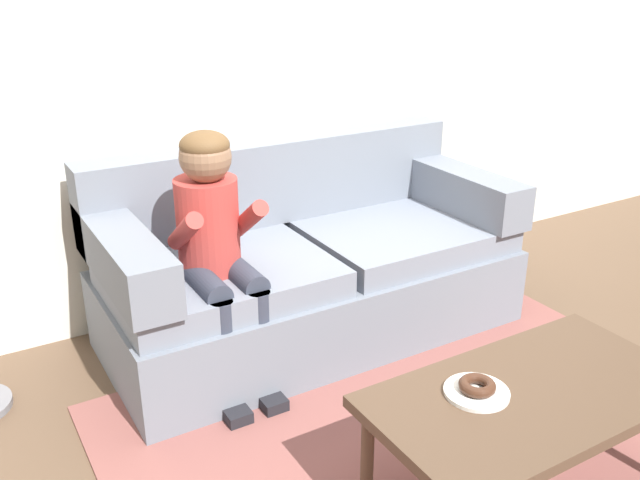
% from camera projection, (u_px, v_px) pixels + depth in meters
% --- Properties ---
extents(ground, '(10.00, 10.00, 0.00)m').
position_uv_depth(ground, '(412.00, 416.00, 2.77)').
color(ground, brown).
extents(wall_back, '(8.00, 0.10, 2.80)m').
position_uv_depth(wall_back, '(251.00, 30.00, 3.36)').
color(wall_back, silver).
rests_on(wall_back, ground).
extents(area_rug, '(2.39, 2.02, 0.01)m').
position_uv_depth(area_rug, '(453.00, 450.00, 2.57)').
color(area_rug, brown).
rests_on(area_rug, ground).
extents(couch, '(1.96, 0.90, 0.91)m').
position_uv_depth(couch, '(307.00, 267.00, 3.32)').
color(couch, slate).
rests_on(couch, ground).
extents(coffee_table, '(1.08, 0.57, 0.43)m').
position_uv_depth(coffee_table, '(530.00, 401.00, 2.22)').
color(coffee_table, '#4C3828').
rests_on(coffee_table, ground).
extents(person_child, '(0.34, 0.58, 1.10)m').
position_uv_depth(person_child, '(216.00, 238.00, 2.78)').
color(person_child, '#AD3833').
rests_on(person_child, ground).
extents(plate, '(0.21, 0.21, 0.01)m').
position_uv_depth(plate, '(477.00, 392.00, 2.18)').
color(plate, white).
rests_on(plate, coffee_table).
extents(donut, '(0.13, 0.13, 0.04)m').
position_uv_depth(donut, '(477.00, 386.00, 2.17)').
color(donut, '#422619').
rests_on(donut, plate).
extents(toy_controller, '(0.23, 0.09, 0.05)m').
position_uv_depth(toy_controller, '(500.00, 370.00, 3.04)').
color(toy_controller, gold).
rests_on(toy_controller, ground).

